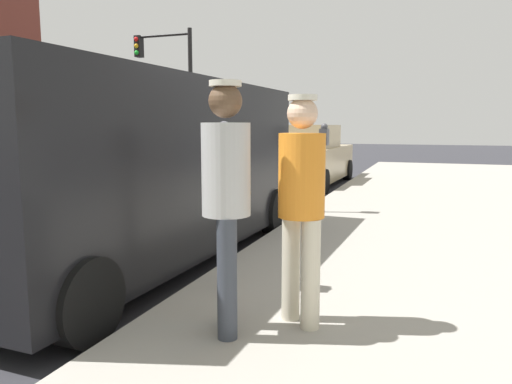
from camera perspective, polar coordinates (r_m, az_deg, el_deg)
ground_plane at (r=5.72m, az=-13.99°, el=-9.01°), size 80.00×80.00×0.00m
sidewalk_slab at (r=4.79m, az=24.21°, el=-11.84°), size 5.00×32.00×0.15m
parking_meter_near at (r=4.37m, az=-3.70°, el=1.89°), size 0.14×0.18×1.52m
parking_meter_far at (r=8.36m, az=7.97°, el=4.64°), size 0.14×0.18×1.52m
pedestrian_in_gray at (r=3.38m, az=-3.52°, el=0.14°), size 0.34×0.34×1.78m
pedestrian_in_orange at (r=3.55m, az=5.35°, el=-0.44°), size 0.34×0.34×1.70m
parked_van at (r=5.89m, az=-13.51°, el=2.96°), size 2.27×5.26×2.15m
parked_sedan_ahead at (r=13.48m, az=5.84°, el=4.01°), size 1.98×4.42×1.65m
traffic_light_corner at (r=19.16m, az=-10.01°, el=13.33°), size 2.48×0.42×5.20m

